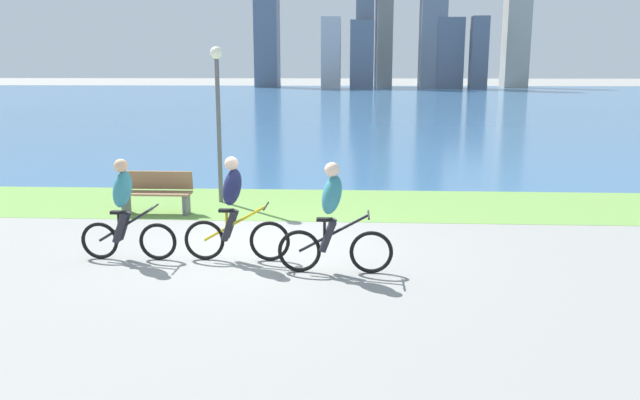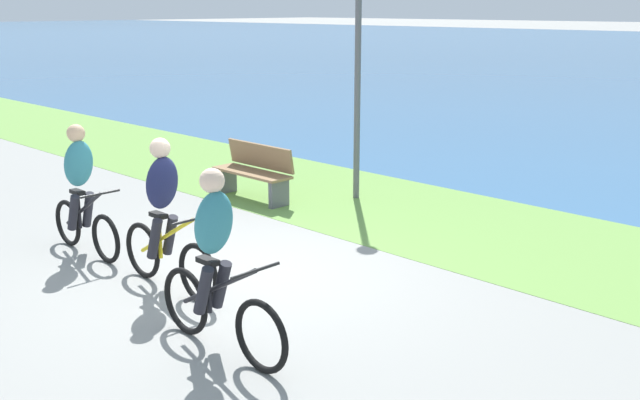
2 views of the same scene
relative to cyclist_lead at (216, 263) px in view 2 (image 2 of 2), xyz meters
The scene contains 7 objects.
ground_plane 2.01m from the cyclist_lead, 136.41° to the left, with size 300.00×300.00×0.00m, color gray.
grass_strip_bayside 5.11m from the cyclist_lead, 105.22° to the left, with size 120.00×3.36×0.01m, color #6B9947.
cyclist_lead is the anchor object (origin of this frame).
cyclist_trailing 1.69m from the cyclist_lead, 161.49° to the left, with size 1.72×0.52×1.70m.
cyclist_distant_rear 3.40m from the cyclist_lead, behind, with size 1.57×0.52×1.65m.
bench_near_path 5.42m from the cyclist_lead, 135.94° to the left, with size 1.50×0.47×0.90m.
lamppost_tall 5.88m from the cyclist_lead, 119.01° to the left, with size 0.28×0.28×3.51m.
Camera 2 is at (6.22, -4.95, 3.04)m, focal length 40.80 mm.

